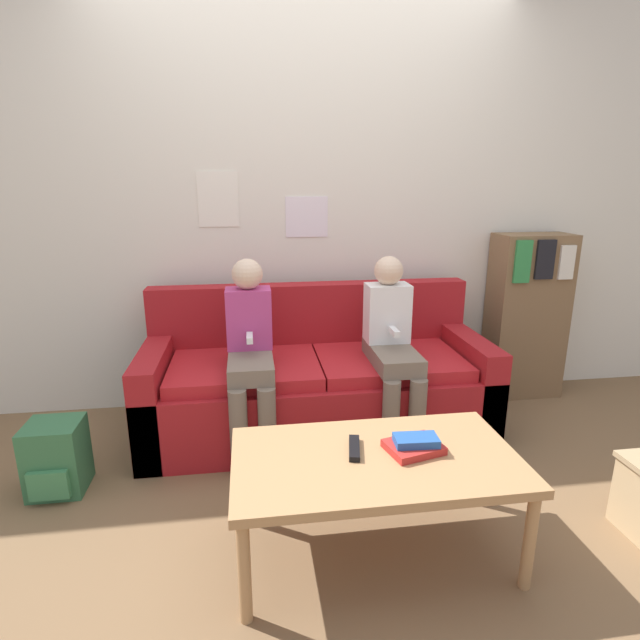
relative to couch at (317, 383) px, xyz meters
name	(u,v)px	position (x,y,z in m)	size (l,w,h in m)	color
ground_plane	(330,472)	(0.00, -0.50, -0.28)	(10.00, 10.00, 0.00)	brown
wall_back	(306,201)	(0.00, 0.47, 1.02)	(8.00, 0.06, 2.60)	silver
couch	(317,383)	(0.00, 0.00, 0.00)	(1.95, 0.77, 0.82)	maroon
coffee_table	(375,466)	(0.08, -1.07, 0.11)	(1.08, 0.60, 0.42)	#AD7F51
person_left	(250,348)	(-0.38, -0.19, 0.30)	(0.24, 0.53, 1.03)	#756656
person_right	(392,343)	(0.39, -0.19, 0.30)	(0.24, 0.53, 1.03)	#756656
tv_remote	(354,448)	(0.01, -1.02, 0.16)	(0.07, 0.17, 0.02)	black
book_stack	(414,445)	(0.23, -1.06, 0.17)	(0.23, 0.20, 0.06)	red
bookshelf	(526,316)	(1.46, 0.29, 0.28)	(0.49, 0.27, 1.10)	brown
backpack	(56,458)	(-1.30, -0.46, -0.11)	(0.25, 0.26, 0.34)	#336B42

